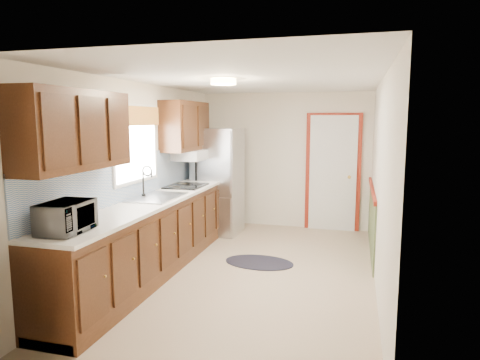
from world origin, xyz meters
The scene contains 8 objects.
room_shell centered at (0.00, 0.00, 1.20)m, with size 3.20×5.20×2.52m.
kitchen_run centered at (-1.24, -0.29, 0.81)m, with size 0.63×4.00×2.20m.
back_wall_trim centered at (0.99, 2.21, 0.89)m, with size 1.12×2.30×2.08m.
ceiling_fixture centered at (-0.30, -0.20, 2.36)m, with size 0.30×0.30×0.06m, color #FFD88C.
microwave centered at (-1.20, -1.95, 1.11)m, with size 0.49×0.27×0.33m, color white.
refrigerator centered at (-1.02, 1.75, 0.89)m, with size 0.77×0.76×1.78m.
rug centered at (0.01, 0.37, 0.01)m, with size 0.94×0.61×0.01m, color black.
cooktop centered at (-1.19, 0.75, 0.95)m, with size 0.51×0.62×0.02m, color black.
Camera 1 is at (1.23, -5.08, 1.92)m, focal length 32.00 mm.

